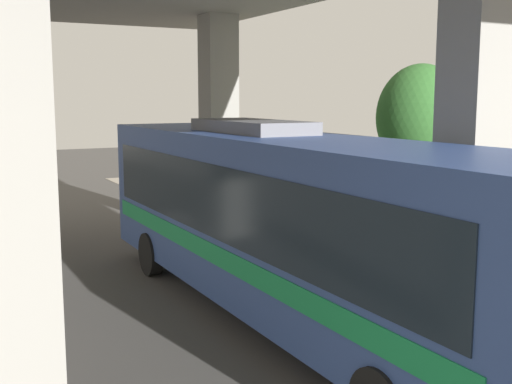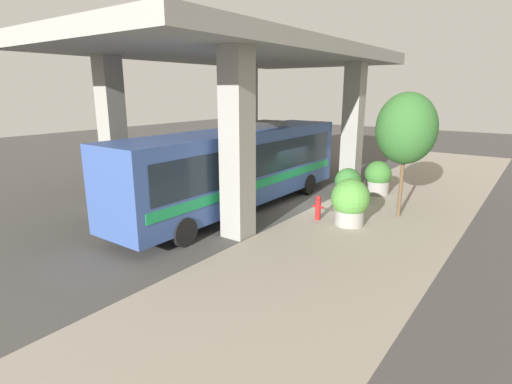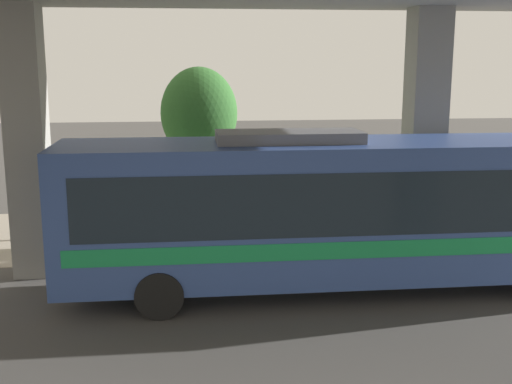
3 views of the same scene
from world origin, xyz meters
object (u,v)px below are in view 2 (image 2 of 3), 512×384
object	(u,v)px
planter_middle	(378,178)
planter_back	(348,185)
planter_front	(350,202)
fire_hydrant	(318,208)
bus	(238,164)
street_tree_near	(406,129)

from	to	relation	value
planter_middle	planter_back	bearing A→B (deg)	71.97
planter_front	planter_middle	world-z (taller)	planter_front
planter_middle	planter_back	size ratio (longest dim) A/B	1.08
planter_front	fire_hydrant	bearing A→B (deg)	7.60
bus	planter_middle	xyz separation A→B (m)	(-3.95, -6.08, -1.16)
bus	planter_middle	distance (m)	7.34
fire_hydrant	planter_front	xyz separation A→B (m)	(-1.26, -0.17, 0.42)
fire_hydrant	street_tree_near	world-z (taller)	street_tree_near
planter_front	planter_middle	xyz separation A→B (m)	(0.79, -5.20, -0.09)
planter_back	bus	bearing A→B (deg)	50.74
planter_middle	street_tree_near	xyz separation A→B (m)	(-2.01, 3.04, 2.76)
planter_front	planter_back	xyz separation A→B (m)	(1.46, -3.14, -0.13)
planter_front	planter_back	distance (m)	3.47
fire_hydrant	street_tree_near	distance (m)	4.60
planter_front	planter_back	bearing A→B (deg)	-65.08
planter_back	street_tree_near	world-z (taller)	street_tree_near
street_tree_near	planter_middle	bearing A→B (deg)	-56.54
planter_middle	fire_hydrant	bearing A→B (deg)	84.96
bus	street_tree_near	bearing A→B (deg)	-152.98
fire_hydrant	planter_back	distance (m)	3.33
planter_middle	planter_back	xyz separation A→B (m)	(0.67, 2.06, -0.04)
street_tree_near	planter_front	bearing A→B (deg)	60.62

